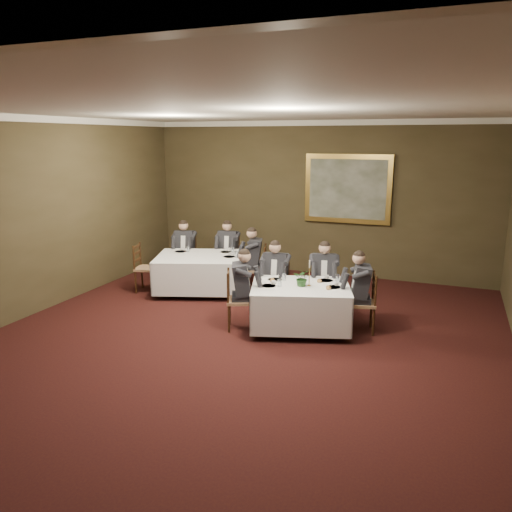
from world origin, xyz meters
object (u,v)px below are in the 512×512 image
Objects in this scene: candlestick at (309,276)px; diner_main_backleft at (276,285)px; diner_main_endright at (362,302)px; chair_sec_backleft at (186,267)px; diner_sec_endright at (256,268)px; diner_main_backright at (323,286)px; chair_main_endleft at (239,312)px; table_main at (300,304)px; painting at (348,189)px; diner_sec_backright at (229,257)px; diner_sec_backleft at (186,257)px; chair_sec_backright at (229,267)px; centerpiece at (302,277)px; table_second at (201,271)px; chair_main_endright at (362,315)px; chair_main_backleft at (276,297)px; diner_main_endleft at (240,299)px; chair_sec_endright at (256,279)px; chair_main_backright at (323,298)px; chair_sec_endleft at (147,278)px.

diner_main_backleft is at bearing 142.76° from candlestick.
chair_sec_backleft is (-4.23, 1.69, -0.23)m from diner_main_endright.
diner_main_backright is at bearing -131.92° from diner_sec_endright.
table_main is at bearing 84.51° from chair_main_endleft.
diner_sec_endright is 2.83m from painting.
chair_main_endleft is 0.74× the size of diner_main_endright.
diner_sec_backleft is at bearing 11.88° from diner_sec_backright.
diner_main_backright is at bearing 79.72° from table_main.
centerpiece reaches higher than chair_sec_backright.
chair_sec_backleft is 0.52× the size of painting.
candlestick is at bearing 130.32° from chair_sec_backright.
painting is at bearing 42.33° from table_second.
diner_sec_endright is 2.27m from centerpiece.
chair_main_endright is at bearing 141.68° from diner_sec_backright.
diner_main_endleft is (-0.30, -0.96, 0.23)m from chair_main_backleft.
diner_main_backright is 1.35× the size of chair_sec_endright.
diner_main_endleft reaches higher than chair_sec_backright.
diner_main_backleft is at bearing 63.63° from chair_main_endright.
painting is at bearing -107.54° from chair_main_backleft.
table_main is 3.31m from chair_sec_backright.
centerpiece is at bearing 68.25° from chair_main_backright.
chair_sec_endleft is at bearing 165.71° from centerpiece.
chair_main_endleft is 2.02m from chair_sec_endright.
chair_main_endright and chair_sec_backleft have the same top height.
chair_sec_endright is (-2.40, 1.35, 0.00)m from chair_main_endright.
chair_sec_backright is at bearing 44.22° from chair_main_endright.
diner_main_backright is at bearing -167.23° from diner_main_backleft.
candlestick is (0.78, -0.60, 0.41)m from diner_main_backleft.
diner_sec_backright is at bearing 37.43° from diner_sec_endright.
diner_main_endright is 2.75m from chair_sec_endright.
diner_main_backright reaches higher than centerpiece.
diner_main_backright is 1.65m from diner_main_endleft.
diner_sec_endright reaches higher than table_second.
diner_sec_backleft is 3.94m from candlestick.
chair_sec_backleft is at bearing 53.64° from chair_main_endright.
diner_main_endleft is at bearing -163.94° from centerpiece.
centerpiece is 3.75m from painting.
diner_sec_endright is at bearing 156.68° from diner_sec_backleft.
diner_main_endleft is 2.03m from chair_sec_endright.
chair_sec_backleft is at bearing 11.19° from diner_sec_backright.
diner_main_backleft is 0.99m from diner_main_endleft.
diner_main_endright is (1.61, -0.34, 0.00)m from diner_main_backleft.
diner_main_endleft is at bearing 110.94° from diner_sec_backright.
diner_sec_backleft reaches higher than chair_sec_backright.
chair_main_backright is at bearing 80.01° from table_main.
diner_main_backleft is at bearing 3.71° from diner_main_backright.
chair_main_endleft is 1.00× the size of chair_sec_backleft.
diner_main_endleft reaches higher than candlestick.
chair_sec_endright is 0.52× the size of painting.
painting reaches higher than diner_sec_backleft.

